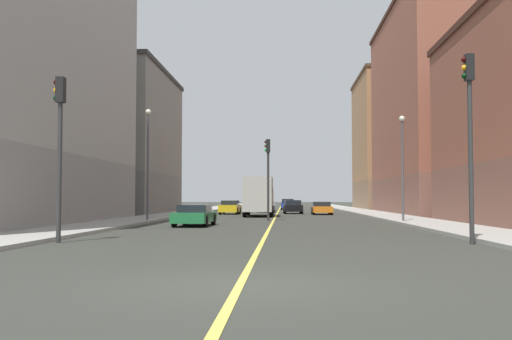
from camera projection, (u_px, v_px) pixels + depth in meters
The scene contains 21 objects.
ground_plane at pixel (240, 285), 10.37m from camera, with size 400.00×400.00×0.00m, color #31332C.
sidewalk_left at pixel (368, 212), 58.79m from camera, with size 3.47×168.00×0.15m, color #9E9B93.
sidewalk_right at pixel (188, 212), 59.72m from camera, with size 3.47×168.00×0.15m, color #9E9B93.
lane_center_stripe at pixel (277, 213), 59.25m from camera, with size 0.16×154.00×0.01m, color #E5D14C.
building_left_mid at pixel (435, 110), 55.93m from camera, with size 8.98×24.09×19.92m.
building_left_far at pixel (391, 143), 79.72m from camera, with size 8.98×16.76×18.26m.
building_right_corner at pixel (3, 50), 33.13m from camera, with size 8.98×26.26×19.94m.
building_right_midblock at pixel (123, 142), 57.63m from camera, with size 8.98×17.64×14.12m.
traffic_light_left_near at pixel (470, 122), 19.65m from camera, with size 0.40×0.32×6.45m.
traffic_light_right_near at pixel (60, 135), 20.35m from camera, with size 0.40×0.32×5.81m.
traffic_light_median_far at pixel (268, 167), 39.96m from camera, with size 0.40×0.32×5.60m.
street_lamp_left_near at pixel (402, 156), 35.94m from camera, with size 0.36×0.36×6.51m.
street_lamp_right_near at pixel (148, 153), 37.58m from camera, with size 0.36×0.36×7.17m.
car_silver at pixel (266, 206), 63.34m from camera, with size 1.87×4.10×1.38m.
car_black at pixel (293, 207), 57.50m from camera, with size 1.96×3.96×1.33m.
car_blue at pixel (288, 204), 76.99m from camera, with size 1.84×4.11×1.41m.
car_yellow at pixel (230, 207), 55.52m from camera, with size 1.88×4.24×1.30m.
car_green at pixel (195, 215), 32.26m from camera, with size 1.98×4.62×1.18m.
car_white at pixel (267, 205), 71.90m from camera, with size 1.89×4.16×1.38m.
car_orange at pixel (322, 208), 54.33m from camera, with size 1.86×4.32×1.19m.
box_truck at pixel (259, 196), 48.79m from camera, with size 2.41×7.58×3.24m.
Camera 1 is at (0.82, -10.43, 1.57)m, focal length 40.77 mm.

